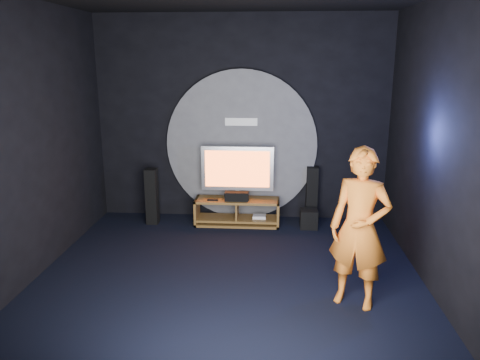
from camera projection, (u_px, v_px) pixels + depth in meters
name	position (u px, v px, depth m)	size (l,w,h in m)	color
floor	(228.00, 278.00, 6.07)	(5.00, 5.00, 0.00)	black
back_wall	(242.00, 119.00, 8.03)	(5.00, 0.04, 3.50)	black
front_wall	(192.00, 212.00, 3.21)	(5.00, 0.04, 3.50)	black
left_wall	(27.00, 143.00, 5.80)	(0.04, 5.00, 3.50)	black
right_wall	(441.00, 149.00, 5.45)	(0.04, 5.00, 3.50)	black
wall_disc_panel	(241.00, 145.00, 8.09)	(2.60, 0.11, 2.60)	#515156
media_console	(238.00, 213.00, 8.00)	(1.43, 0.45, 0.45)	brown
tv	(237.00, 170.00, 7.87)	(1.22, 0.22, 0.89)	silver
center_speaker	(237.00, 196.00, 7.83)	(0.40, 0.15, 0.15)	black
remote	(213.00, 200.00, 7.84)	(0.18, 0.05, 0.02)	black
tower_speaker_left	(152.00, 196.00, 7.98)	(0.19, 0.21, 0.96)	black
tower_speaker_right	(312.00, 194.00, 8.13)	(0.19, 0.21, 0.96)	black
subwoofer	(309.00, 219.00, 7.84)	(0.29, 0.29, 0.32)	black
player	(360.00, 229.00, 5.23)	(0.67, 0.44, 1.85)	orange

